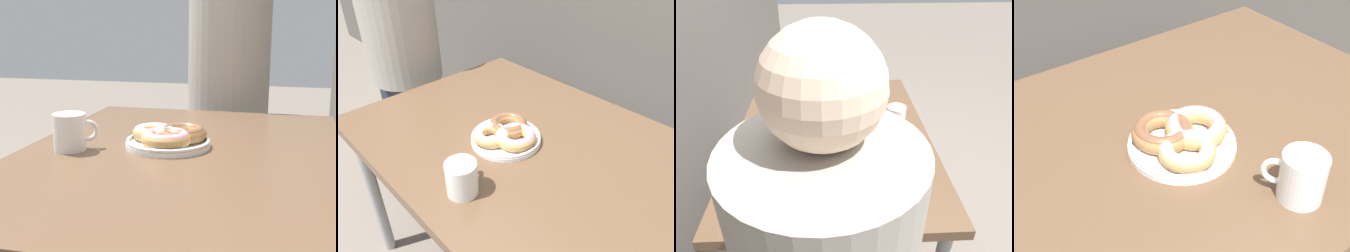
% 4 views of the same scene
% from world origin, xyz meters
% --- Properties ---
extents(ground_plane, '(14.00, 14.00, 0.00)m').
position_xyz_m(ground_plane, '(0.00, 0.00, 0.00)').
color(ground_plane, '#70665B').
extents(dining_table, '(1.20, 0.88, 0.76)m').
position_xyz_m(dining_table, '(0.00, 0.33, 0.69)').
color(dining_table, brown).
rests_on(dining_table, ground_plane).
extents(donut_plate, '(0.26, 0.25, 0.06)m').
position_xyz_m(donut_plate, '(-0.04, 0.28, 0.79)').
color(donut_plate, white).
rests_on(donut_plate, dining_table).
extents(coffee_mug, '(0.09, 0.11, 0.10)m').
position_xyz_m(coffee_mug, '(0.05, 0.03, 0.81)').
color(coffee_mug, white).
rests_on(coffee_mug, dining_table).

